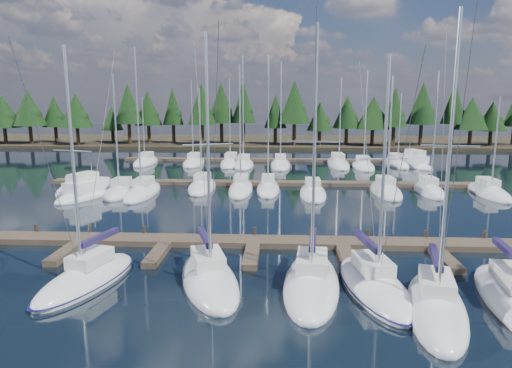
# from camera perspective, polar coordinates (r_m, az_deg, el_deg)

# --- Properties ---
(ground) EXTENTS (260.00, 260.00, 0.00)m
(ground) POSITION_cam_1_polar(r_m,az_deg,el_deg) (43.41, 0.61, -2.56)
(ground) COLOR black
(ground) RESTS_ON ground
(far_shore) EXTENTS (220.00, 30.00, 0.60)m
(far_shore) POSITION_cam_1_polar(r_m,az_deg,el_deg) (102.68, 1.96, 5.34)
(far_shore) COLOR #2F271A
(far_shore) RESTS_ON ground
(main_dock) EXTENTS (44.00, 6.13, 0.90)m
(main_dock) POSITION_cam_1_polar(r_m,az_deg,el_deg) (31.19, -0.33, -7.55)
(main_dock) COLOR #4D3F30
(main_dock) RESTS_ON ground
(back_docks) EXTENTS (50.00, 21.80, 0.40)m
(back_docks) POSITION_cam_1_polar(r_m,az_deg,el_deg) (62.58, 1.33, 1.75)
(back_docks) COLOR #4D3F30
(back_docks) RESTS_ON ground
(front_sailboat_1) EXTENTS (4.71, 8.43, 13.34)m
(front_sailboat_1) POSITION_cam_1_polar(r_m,az_deg,el_deg) (27.00, -20.35, -11.03)
(front_sailboat_1) COLOR silver
(front_sailboat_1) RESTS_ON ground
(front_sailboat_2) EXTENTS (5.23, 8.69, 13.95)m
(front_sailboat_2) POSITION_cam_1_polar(r_m,az_deg,el_deg) (25.48, -5.85, -11.71)
(front_sailboat_2) COLOR silver
(front_sailboat_2) RESTS_ON ground
(front_sailboat_3) EXTENTS (3.76, 9.24, 14.29)m
(front_sailboat_3) POSITION_cam_1_polar(r_m,az_deg,el_deg) (25.05, 6.94, -12.15)
(front_sailboat_3) COLOR silver
(front_sailboat_3) RESTS_ON ground
(front_sailboat_4) EXTENTS (4.22, 9.02, 12.83)m
(front_sailboat_4) POSITION_cam_1_polar(r_m,az_deg,el_deg) (25.33, 14.56, -12.19)
(front_sailboat_4) COLOR silver
(front_sailboat_4) RESTS_ON ground
(front_sailboat_5) EXTENTS (4.47, 8.99, 14.46)m
(front_sailboat_5) POSITION_cam_1_polar(r_m,az_deg,el_deg) (23.87, 21.56, -14.04)
(front_sailboat_5) COLOR silver
(front_sailboat_5) RESTS_ON ground
(back_sailboat_rows) EXTENTS (46.62, 33.05, 16.60)m
(back_sailboat_rows) POSITION_cam_1_polar(r_m,az_deg,el_deg) (58.43, 1.81, 1.17)
(back_sailboat_rows) COLOR silver
(back_sailboat_rows) RESTS_ON ground
(motor_yacht_left) EXTENTS (5.44, 8.77, 4.15)m
(motor_yacht_left) POSITION_cam_1_polar(r_m,az_deg,el_deg) (49.60, -20.38, -1.01)
(motor_yacht_left) COLOR silver
(motor_yacht_left) RESTS_ON ground
(motor_yacht_right) EXTENTS (5.73, 8.81, 4.18)m
(motor_yacht_right) POSITION_cam_1_polar(r_m,az_deg,el_deg) (70.67, 18.98, 2.42)
(motor_yacht_right) COLOR silver
(motor_yacht_right) RESTS_ON ground
(tree_line) EXTENTS (188.04, 11.67, 12.77)m
(tree_line) POSITION_cam_1_polar(r_m,az_deg,el_deg) (92.40, 1.07, 9.15)
(tree_line) COLOR black
(tree_line) RESTS_ON far_shore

